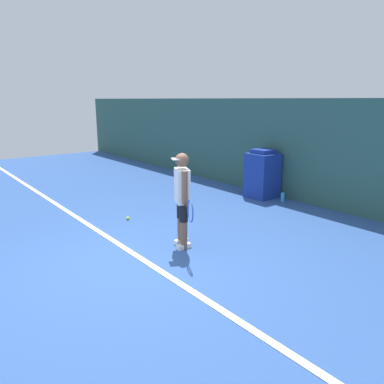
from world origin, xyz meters
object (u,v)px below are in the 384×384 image
tennis_player (182,196)px  tennis_ball (128,218)px  water_bottle (283,197)px  covered_chair (262,174)px

tennis_player → tennis_ball: (-1.81, -0.04, -0.82)m
tennis_player → water_bottle: tennis_player is taller
tennis_player → tennis_ball: size_ratio=22.86×
tennis_player → covered_chair: bearing=136.6°
covered_chair → water_bottle: size_ratio=4.77×
tennis_ball → water_bottle: bearing=74.2°
covered_chair → water_bottle: (0.60, 0.07, -0.46)m
tennis_player → water_bottle: bearing=127.3°
tennis_player → tennis_ball: tennis_player is taller
tennis_player → tennis_ball: bearing=-154.2°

